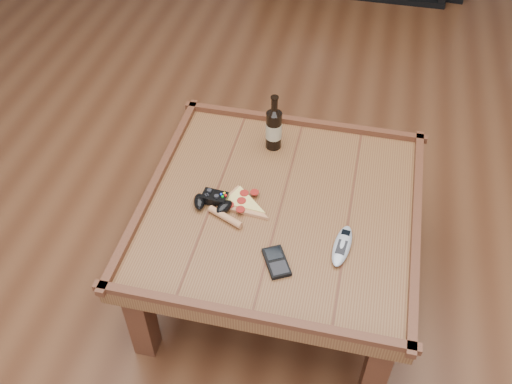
% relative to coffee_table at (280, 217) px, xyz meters
% --- Properties ---
extents(ground, '(6.00, 6.00, 0.00)m').
position_rel_coffee_table_xyz_m(ground, '(0.00, 0.00, -0.39)').
color(ground, '#482614').
rests_on(ground, ground).
extents(coffee_table, '(1.03, 1.03, 0.48)m').
position_rel_coffee_table_xyz_m(coffee_table, '(0.00, 0.00, 0.00)').
color(coffee_table, '#562F18').
rests_on(coffee_table, ground).
extents(beer_bottle, '(0.06, 0.06, 0.25)m').
position_rel_coffee_table_xyz_m(beer_bottle, '(-0.09, 0.32, 0.16)').
color(beer_bottle, black).
rests_on(beer_bottle, coffee_table).
extents(game_controller, '(0.16, 0.11, 0.04)m').
position_rel_coffee_table_xyz_m(game_controller, '(-0.24, -0.05, 0.08)').
color(game_controller, black).
rests_on(game_controller, coffee_table).
extents(pizza_slice, '(0.24, 0.29, 0.03)m').
position_rel_coffee_table_xyz_m(pizza_slice, '(-0.15, -0.04, 0.07)').
color(pizza_slice, '#B87C50').
rests_on(pizza_slice, coffee_table).
extents(smartphone, '(0.12, 0.14, 0.02)m').
position_rel_coffee_table_xyz_m(smartphone, '(0.04, -0.26, 0.07)').
color(smartphone, black).
rests_on(smartphone, coffee_table).
extents(remote_control, '(0.08, 0.19, 0.03)m').
position_rel_coffee_table_xyz_m(remote_control, '(0.24, -0.15, 0.07)').
color(remote_control, '#9DA4AA').
rests_on(remote_control, coffee_table).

